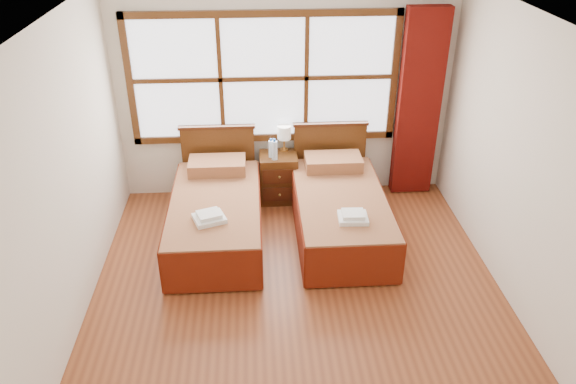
{
  "coord_description": "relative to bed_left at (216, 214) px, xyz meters",
  "views": [
    {
      "loc": [
        -0.38,
        -4.14,
        3.54
      ],
      "look_at": [
        -0.06,
        0.7,
        0.82
      ],
      "focal_mm": 35.0,
      "sensor_mm": 36.0,
      "label": 1
    }
  ],
  "objects": [
    {
      "name": "wall_left",
      "position": [
        -1.17,
        -1.2,
        1.01
      ],
      "size": [
        0.0,
        4.5,
        4.5
      ],
      "primitive_type": "plane",
      "rotation": [
        1.57,
        0.0,
        1.57
      ],
      "color": "silver",
      "rests_on": "floor"
    },
    {
      "name": "floor",
      "position": [
        0.83,
        -1.2,
        -0.29
      ],
      "size": [
        4.5,
        4.5,
        0.0
      ],
      "primitive_type": "plane",
      "color": "brown",
      "rests_on": "ground"
    },
    {
      "name": "bottle_far",
      "position": [
        0.68,
        0.69,
        0.44
      ],
      "size": [
        0.07,
        0.07,
        0.26
      ],
      "color": "#C3E1FA",
      "rests_on": "nightstand"
    },
    {
      "name": "wall_right",
      "position": [
        2.83,
        -1.2,
        1.01
      ],
      "size": [
        0.0,
        4.5,
        4.5
      ],
      "primitive_type": "plane",
      "rotation": [
        1.57,
        0.0,
        -1.57
      ],
      "color": "silver",
      "rests_on": "floor"
    },
    {
      "name": "wall_back",
      "position": [
        0.83,
        1.05,
        1.01
      ],
      "size": [
        4.0,
        0.0,
        4.0
      ],
      "primitive_type": "plane",
      "rotation": [
        1.57,
        0.0,
        0.0
      ],
      "color": "silver",
      "rests_on": "floor"
    },
    {
      "name": "bottle_near",
      "position": [
        0.64,
        0.76,
        0.43
      ],
      "size": [
        0.06,
        0.06,
        0.24
      ],
      "color": "#C3E1FA",
      "rests_on": "nightstand"
    },
    {
      "name": "lamp",
      "position": [
        0.81,
        0.94,
        0.54
      ],
      "size": [
        0.17,
        0.17,
        0.32
      ],
      "color": "gold",
      "rests_on": "nightstand"
    },
    {
      "name": "towels_left",
      "position": [
        -0.03,
        -0.48,
        0.26
      ],
      "size": [
        0.37,
        0.35,
        0.09
      ],
      "rotation": [
        0.0,
        0.0,
        0.35
      ],
      "color": "white",
      "rests_on": "bed_left"
    },
    {
      "name": "nightstand",
      "position": [
        0.73,
        0.8,
        0.01
      ],
      "size": [
        0.46,
        0.45,
        0.61
      ],
      "color": "#4C2910",
      "rests_on": "floor"
    },
    {
      "name": "ceiling",
      "position": [
        0.83,
        -1.2,
        2.31
      ],
      "size": [
        4.5,
        4.5,
        0.0
      ],
      "primitive_type": "plane",
      "rotation": [
        3.14,
        0.0,
        0.0
      ],
      "color": "white",
      "rests_on": "wall_back"
    },
    {
      "name": "bed_right",
      "position": [
        1.38,
        -0.0,
        0.0
      ],
      "size": [
        0.99,
        2.01,
        0.95
      ],
      "color": "#421D0D",
      "rests_on": "floor"
    },
    {
      "name": "towels_right",
      "position": [
        1.42,
        -0.56,
        0.26
      ],
      "size": [
        0.31,
        0.27,
        0.09
      ],
      "rotation": [
        0.0,
        0.0,
        -0.04
      ],
      "color": "white",
      "rests_on": "bed_right"
    },
    {
      "name": "bed_left",
      "position": [
        0.0,
        0.0,
        0.0
      ],
      "size": [
        0.98,
        2.0,
        0.95
      ],
      "color": "#421D0D",
      "rests_on": "floor"
    },
    {
      "name": "window",
      "position": [
        0.58,
        1.01,
        1.21
      ],
      "size": [
        3.16,
        0.06,
        1.56
      ],
      "color": "white",
      "rests_on": "wall_back"
    },
    {
      "name": "curtain",
      "position": [
        2.43,
        0.91,
        0.88
      ],
      "size": [
        0.5,
        0.16,
        2.3
      ],
      "primitive_type": "cube",
      "color": "#610F09",
      "rests_on": "wall_back"
    }
  ]
}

